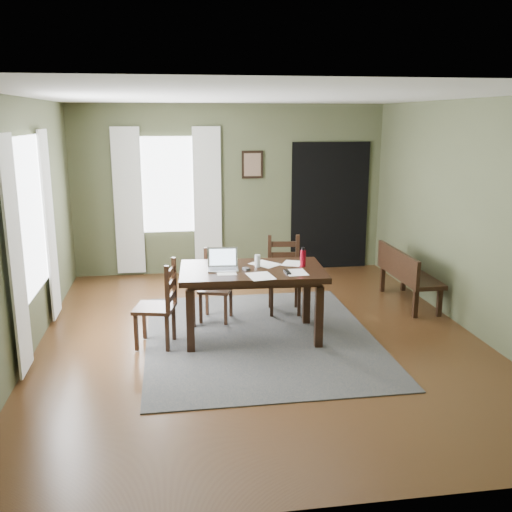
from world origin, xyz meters
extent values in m
cube|color=#492C16|center=(0.00, 0.00, -0.01)|extent=(5.00, 6.00, 0.01)
cube|color=#4C5235|center=(0.00, 3.00, 1.35)|extent=(5.00, 0.02, 2.70)
cube|color=#4C5235|center=(0.00, -3.00, 1.35)|extent=(5.00, 0.02, 2.70)
cube|color=#4C5235|center=(-2.50, 0.00, 1.35)|extent=(0.02, 6.00, 2.70)
cube|color=#4C5235|center=(2.50, 0.00, 1.35)|extent=(0.02, 6.00, 2.70)
cube|color=white|center=(0.00, 0.00, 2.70)|extent=(5.00, 6.00, 0.02)
cube|color=#3C3C3C|center=(0.00, 0.00, 0.01)|extent=(2.60, 3.20, 0.01)
cube|color=black|center=(-0.08, 0.03, 0.79)|extent=(1.67, 1.06, 0.06)
cube|color=black|center=(-0.08, 0.03, 0.73)|extent=(1.49, 0.88, 0.05)
cube|color=black|center=(-0.81, -0.30, 0.36)|extent=(0.09, 0.09, 0.69)
cube|color=black|center=(-0.76, 0.45, 0.36)|extent=(0.09, 0.09, 0.69)
cube|color=black|center=(0.59, -0.39, 0.36)|extent=(0.09, 0.09, 0.69)
cube|color=black|center=(0.64, 0.37, 0.36)|extent=(0.09, 0.09, 0.69)
cube|color=black|center=(-1.19, -0.07, 0.44)|extent=(0.50, 0.50, 0.04)
cube|color=black|center=(-1.32, 0.13, 0.22)|extent=(0.05, 0.05, 0.41)
cube|color=black|center=(-0.98, 0.06, 0.22)|extent=(0.05, 0.05, 0.41)
cube|color=black|center=(-1.39, -0.20, 0.22)|extent=(0.05, 0.05, 0.41)
cube|color=black|center=(-1.06, -0.27, 0.22)|extent=(0.05, 0.05, 0.41)
cube|color=black|center=(-0.96, 0.06, 0.71)|extent=(0.05, 0.05, 0.52)
cube|color=black|center=(-1.04, -0.29, 0.71)|extent=(0.05, 0.05, 0.52)
cube|color=black|center=(-1.00, -0.11, 0.57)|extent=(0.09, 0.31, 0.07)
cube|color=black|center=(-1.00, -0.11, 0.71)|extent=(0.09, 0.31, 0.07)
cube|color=black|center=(-1.00, -0.11, 0.85)|extent=(0.09, 0.31, 0.07)
cube|color=black|center=(-0.45, 0.64, 0.41)|extent=(0.49, 0.49, 0.04)
cube|color=black|center=(-0.65, 0.54, 0.20)|extent=(0.05, 0.05, 0.38)
cube|color=black|center=(-0.55, 0.84, 0.20)|extent=(0.05, 0.05, 0.38)
cube|color=black|center=(-0.35, 0.45, 0.20)|extent=(0.05, 0.05, 0.38)
cube|color=black|center=(-0.25, 0.74, 0.20)|extent=(0.05, 0.05, 0.38)
cube|color=black|center=(-0.55, 0.86, 0.66)|extent=(0.05, 0.05, 0.48)
cube|color=black|center=(-0.24, 0.76, 0.66)|extent=(0.05, 0.05, 0.48)
cube|color=black|center=(-0.40, 0.81, 0.53)|extent=(0.28, 0.11, 0.06)
cube|color=black|center=(-0.40, 0.81, 0.66)|extent=(0.28, 0.11, 0.06)
cube|color=black|center=(-0.40, 0.81, 0.78)|extent=(0.28, 0.11, 0.06)
cube|color=black|center=(0.45, 0.81, 0.45)|extent=(0.48, 0.48, 0.04)
cube|color=black|center=(0.26, 0.66, 0.22)|extent=(0.05, 0.05, 0.42)
cube|color=black|center=(0.30, 1.01, 0.22)|extent=(0.05, 0.05, 0.42)
cube|color=black|center=(0.60, 0.62, 0.22)|extent=(0.05, 0.05, 0.42)
cube|color=black|center=(0.64, 0.96, 0.22)|extent=(0.05, 0.05, 0.42)
cube|color=black|center=(0.29, 1.03, 0.73)|extent=(0.05, 0.05, 0.53)
cube|color=black|center=(0.66, 0.98, 0.73)|extent=(0.05, 0.05, 0.53)
cube|color=black|center=(0.47, 1.01, 0.59)|extent=(0.32, 0.06, 0.07)
cube|color=black|center=(0.47, 1.01, 0.73)|extent=(0.32, 0.06, 0.07)
cube|color=black|center=(0.47, 1.01, 0.87)|extent=(0.32, 0.06, 0.07)
cube|color=black|center=(2.22, 0.94, 0.40)|extent=(0.43, 1.33, 0.06)
cube|color=black|center=(2.38, 0.36, 0.19)|extent=(0.06, 0.06, 0.37)
cube|color=black|center=(2.06, 0.36, 0.19)|extent=(0.06, 0.06, 0.37)
cube|color=black|center=(2.38, 1.51, 0.19)|extent=(0.06, 0.06, 0.37)
cube|color=black|center=(2.06, 1.51, 0.19)|extent=(0.06, 0.06, 0.37)
cube|color=black|center=(2.03, 0.94, 0.59)|extent=(0.05, 1.33, 0.32)
cube|color=#B7B7BC|center=(-0.42, 0.02, 0.83)|extent=(0.36, 0.26, 0.02)
cube|color=#B7B7BC|center=(-0.41, 0.14, 0.94)|extent=(0.34, 0.08, 0.22)
cube|color=silver|center=(-0.41, 0.13, 0.94)|extent=(0.30, 0.06, 0.18)
cube|color=#3F3F42|center=(-0.42, 0.01, 0.84)|extent=(0.30, 0.16, 0.00)
cube|color=#3F3F42|center=(-0.16, -0.04, 0.84)|extent=(0.08, 0.10, 0.03)
cube|color=black|center=(0.27, -0.20, 0.83)|extent=(0.05, 0.18, 0.02)
cylinder|color=silver|center=(-0.01, 0.09, 0.89)|extent=(0.07, 0.07, 0.14)
cylinder|color=#A10C1E|center=(0.50, 0.03, 0.92)|extent=(0.08, 0.08, 0.19)
cylinder|color=black|center=(0.50, 0.03, 1.03)|extent=(0.05, 0.05, 0.03)
cube|color=white|center=(-0.39, -0.08, 0.82)|extent=(0.22, 0.28, 0.00)
cube|color=white|center=(0.37, -0.21, 0.82)|extent=(0.23, 0.30, 0.00)
cube|color=white|center=(0.09, 0.21, 0.82)|extent=(0.40, 0.41, 0.00)
cube|color=white|center=(0.41, 0.19, 0.82)|extent=(0.31, 0.34, 0.00)
cube|color=white|center=(-0.04, -0.30, 0.82)|extent=(0.30, 0.37, 0.00)
cube|color=white|center=(-2.47, 0.20, 1.45)|extent=(0.01, 1.30, 1.70)
cube|color=white|center=(-1.00, 2.97, 1.45)|extent=(1.00, 0.01, 1.50)
cube|color=silver|center=(-2.44, -0.62, 1.20)|extent=(0.03, 0.48, 2.30)
cube|color=silver|center=(-2.44, 1.02, 1.20)|extent=(0.03, 0.48, 2.30)
cube|color=silver|center=(-1.62, 2.94, 1.20)|extent=(0.44, 0.03, 2.30)
cube|color=silver|center=(-0.38, 2.94, 1.20)|extent=(0.44, 0.03, 2.30)
cube|color=black|center=(0.35, 2.97, 1.75)|extent=(0.34, 0.03, 0.44)
cube|color=brown|center=(0.35, 2.96, 1.75)|extent=(0.27, 0.01, 0.36)
cube|color=black|center=(1.65, 2.97, 1.05)|extent=(1.30, 0.03, 2.10)
camera|label=1|loc=(-0.99, -6.13, 2.48)|focal=40.00mm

